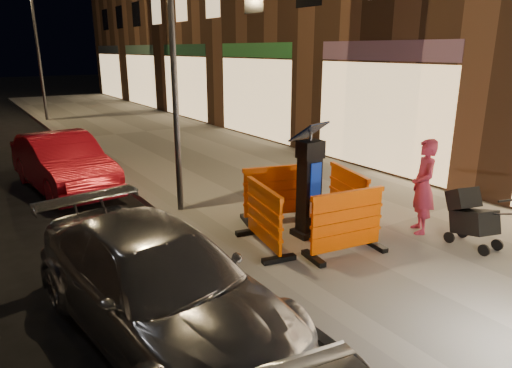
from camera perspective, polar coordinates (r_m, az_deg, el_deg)
ground_plane at (r=7.12m, az=-0.94°, el=-11.49°), size 120.00×120.00×0.00m
sidewalk at (r=8.91m, az=15.62°, el=-5.63°), size 6.00×60.00×0.15m
kerb at (r=7.08m, az=-0.95°, el=-10.96°), size 0.30×60.00×0.15m
parking_kiosk at (r=7.95m, az=6.66°, el=0.06°), size 0.72×0.72×1.91m
barrier_front at (r=7.42m, az=11.27°, el=-4.80°), size 1.43×0.75×1.06m
barrier_back at (r=8.78m, az=2.59°, el=-1.11°), size 1.47×0.92×1.06m
barrier_kerbside at (r=7.53m, az=0.99°, el=-4.15°), size 0.82×1.45×1.06m
barrier_bldgside at (r=8.69m, az=11.38°, el=-1.63°), size 0.90×1.47×1.06m
car_silver at (r=6.05m, az=-11.74°, el=-17.40°), size 2.37×4.66×1.30m
car_red at (r=12.22m, az=-22.62°, el=-0.65°), size 1.86×4.29×1.37m
man at (r=8.60m, az=20.18°, el=-0.30°), size 0.70×0.74×1.71m
stroller at (r=8.41m, az=25.64°, el=-3.97°), size 0.70×0.88×0.96m
street_lamp_mid at (r=9.06m, az=-10.29°, el=15.06°), size 0.12×0.12×6.00m
street_lamp_far at (r=23.58m, az=-25.55°, el=14.52°), size 0.12×0.12×6.00m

